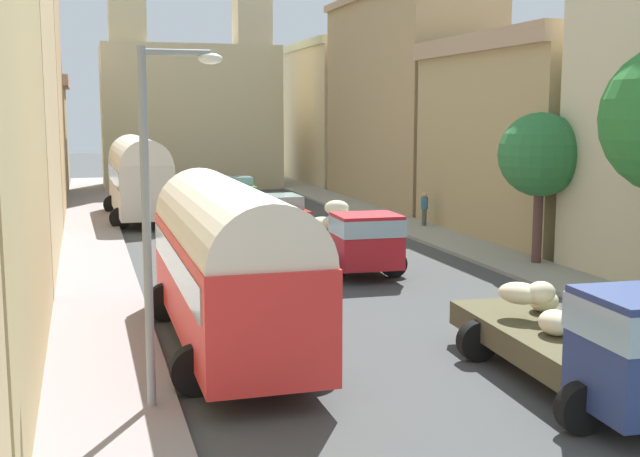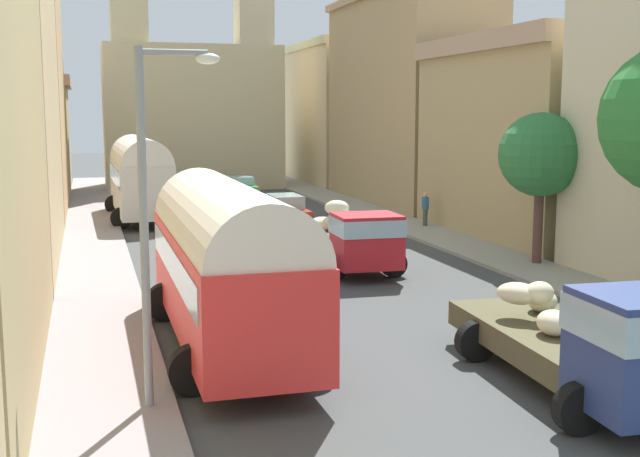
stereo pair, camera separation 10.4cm
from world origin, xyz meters
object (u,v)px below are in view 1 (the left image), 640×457
Objects in this scene: cargo_truck_0 at (602,340)px; car_0 at (284,211)px; streetlamp_near at (156,201)px; car_3 at (204,207)px; car_4 at (184,193)px; parked_bus_1 at (139,174)px; pedestrian_3 at (424,208)px; parked_bus_0 at (228,258)px; cargo_truck_1 at (352,238)px; car_2 at (280,262)px; car_1 at (238,188)px.

cargo_truck_0 is 1.71× the size of car_0.
cargo_truck_0 is 1.09× the size of streetlamp_near.
car_0 is 4.60m from car_3.
car_0 is at bearing -69.76° from car_4.
parked_bus_1 reaches higher than car_4.
pedestrian_3 is 0.26× the size of streetlamp_near.
cargo_truck_1 is (5.71, 7.97, -0.97)m from parked_bus_0.
cargo_truck_0 is at bearing -74.10° from car_2.
parked_bus_1 is 30.02m from cargo_truck_0.
car_4 is at bearing 96.18° from cargo_truck_0.
car_1 is at bearing 50.56° from parked_bus_1.
cargo_truck_1 is (6.14, -15.71, -1.16)m from parked_bus_1.
parked_bus_0 is 1.40× the size of cargo_truck_1.
cargo_truck_0 is at bearing -89.68° from car_0.
car_2 is (-2.98, -1.73, -0.40)m from cargo_truck_1.
pedestrian_3 reaches higher than car_0.
cargo_truck_0 is at bearing -83.82° from car_4.
streetlamp_near reaches higher than car_3.
car_2 is 15.73m from car_3.
parked_bus_0 is at bearing -94.85° from car_4.
car_3 is (-3.49, 27.58, -0.50)m from cargo_truck_0.
car_2 is 1.02× the size of car_3.
car_3 is 0.90× the size of car_4.
car_1 is (6.61, 8.04, -1.59)m from parked_bus_1.
pedestrian_3 is (9.82, -11.73, 0.19)m from car_4.
parked_bus_1 is at bearing 91.04° from parked_bus_0.
cargo_truck_1 is 1.71× the size of car_3.
parked_bus_0 is 28.58m from car_4.
streetlamp_near is at bearing -102.88° from car_1.
car_2 reaches higher than car_3.
parked_bus_0 is 19.79m from car_0.
cargo_truck_0 is 1.63× the size of car_4.
parked_bus_1 is at bearing 151.20° from pedestrian_3.
car_2 is at bearing -89.57° from car_3.
car_2 is 14.15m from pedestrian_3.
car_0 is 0.96× the size of car_4.
parked_bus_0 is 1.32× the size of cargo_truck_0.
car_1 is 4.99m from car_4.
cargo_truck_0 is at bearing -88.35° from cargo_truck_1.
parked_bus_1 is 1.32× the size of cargo_truck_0.
car_3 is (-3.10, 14.00, -0.40)m from cargo_truck_1.
parked_bus_1 reaches higher than parked_bus_0.
car_3 is at bearing -29.30° from parked_bus_1.
car_2 is at bearing 66.41° from parked_bus_0.
parked_bus_1 reaches higher than cargo_truck_0.
car_0 is 1.05× the size of car_1.
cargo_truck_0 is 24.43m from car_0.
car_0 is at bearing 75.57° from car_2.
streetlamp_near reaches higher than pedestrian_3.
car_0 is (0.25, 10.85, -0.39)m from cargo_truck_1.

